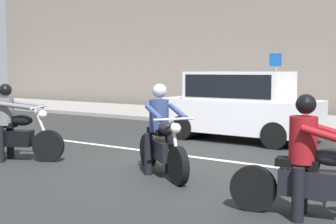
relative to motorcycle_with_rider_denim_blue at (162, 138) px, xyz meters
name	(u,v)px	position (x,y,z in m)	size (l,w,h in m)	color
ground_plane	(182,166)	(-0.09, 0.81, -0.66)	(80.00, 80.00, 0.00)	#272727
sidewalk_slab	(307,122)	(-0.09, 8.81, -0.59)	(40.00, 4.40, 0.14)	gray
lane_marking_stripe	(229,161)	(0.47, 1.71, -0.65)	(18.00, 0.14, 0.01)	silver
motorcycle_with_rider_denim_blue	(162,138)	(0.00, 0.00, 0.00)	(1.77, 1.23, 1.60)	black
motorcycle_with_rider_gray	(11,129)	(-3.25, -0.67, -0.01)	(2.03, 1.12, 1.56)	black
motorcycle_with_rider_crimson	(311,168)	(2.82, -0.83, -0.03)	(2.04, 0.76, 1.54)	black
parked_hatchback_white	(239,105)	(-0.56, 4.36, 0.28)	(4.10, 1.76, 1.80)	silver
street_sign_post	(275,79)	(-1.15, 8.56, 0.90)	(0.44, 0.08, 2.31)	gray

